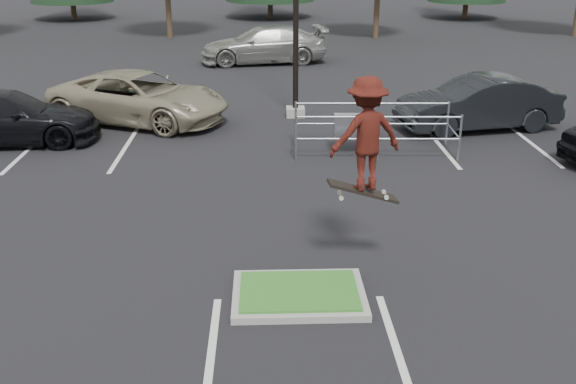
{
  "coord_description": "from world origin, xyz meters",
  "views": [
    {
      "loc": [
        -0.54,
        -9.82,
        5.67
      ],
      "look_at": [
        -0.13,
        1.5,
        1.32
      ],
      "focal_mm": 42.0,
      "sensor_mm": 36.0,
      "label": 1
    }
  ],
  "objects_px": {
    "car_l_tan": "(137,97)",
    "car_l_black": "(4,117)",
    "cart_corral": "(357,125)",
    "skateboarder": "(365,135)",
    "car_r_charc": "(478,103)",
    "car_far_silver": "(264,45)"
  },
  "relations": [
    {
      "from": "car_l_tan",
      "to": "car_l_black",
      "type": "height_order",
      "value": "car_l_tan"
    },
    {
      "from": "cart_corral",
      "to": "car_l_black",
      "type": "xyz_separation_m",
      "value": [
        -10.0,
        1.24,
        -0.03
      ]
    },
    {
      "from": "car_l_black",
      "to": "skateboarder",
      "type": "bearing_deg",
      "value": -136.02
    },
    {
      "from": "cart_corral",
      "to": "car_r_charc",
      "type": "distance_m",
      "value": 4.59
    },
    {
      "from": "car_l_tan",
      "to": "car_l_black",
      "type": "xyz_separation_m",
      "value": [
        -3.4,
        -2.24,
        -0.05
      ]
    },
    {
      "from": "cart_corral",
      "to": "skateboarder",
      "type": "height_order",
      "value": "skateboarder"
    },
    {
      "from": "cart_corral",
      "to": "car_l_tan",
      "type": "bearing_deg",
      "value": 154.41
    },
    {
      "from": "skateboarder",
      "to": "car_r_charc",
      "type": "bearing_deg",
      "value": -134.58
    },
    {
      "from": "car_l_black",
      "to": "car_far_silver",
      "type": "distance_m",
      "value": 14.79
    },
    {
      "from": "skateboarder",
      "to": "car_l_black",
      "type": "distance_m",
      "value": 12.46
    },
    {
      "from": "skateboarder",
      "to": "car_r_charc",
      "type": "height_order",
      "value": "skateboarder"
    },
    {
      "from": "car_r_charc",
      "to": "car_far_silver",
      "type": "relative_size",
      "value": 0.85
    },
    {
      "from": "skateboarder",
      "to": "car_far_silver",
      "type": "relative_size",
      "value": 0.38
    },
    {
      "from": "cart_corral",
      "to": "car_l_black",
      "type": "height_order",
      "value": "car_l_black"
    },
    {
      "from": "cart_corral",
      "to": "car_l_black",
      "type": "bearing_deg",
      "value": 175.12
    },
    {
      "from": "cart_corral",
      "to": "car_r_charc",
      "type": "xyz_separation_m",
      "value": [
        4.03,
        2.19,
        0.03
      ]
    },
    {
      "from": "cart_corral",
      "to": "car_far_silver",
      "type": "height_order",
      "value": "car_far_silver"
    },
    {
      "from": "cart_corral",
      "to": "car_l_black",
      "type": "relative_size",
      "value": 0.86
    },
    {
      "from": "cart_corral",
      "to": "car_far_silver",
      "type": "xyz_separation_m",
      "value": [
        -2.49,
        13.98,
        0.06
      ]
    },
    {
      "from": "car_l_tan",
      "to": "car_far_silver",
      "type": "xyz_separation_m",
      "value": [
        4.11,
        10.5,
        0.04
      ]
    },
    {
      "from": "cart_corral",
      "to": "car_r_charc",
      "type": "height_order",
      "value": "car_r_charc"
    },
    {
      "from": "skateboarder",
      "to": "car_l_tan",
      "type": "relative_size",
      "value": 0.38
    }
  ]
}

